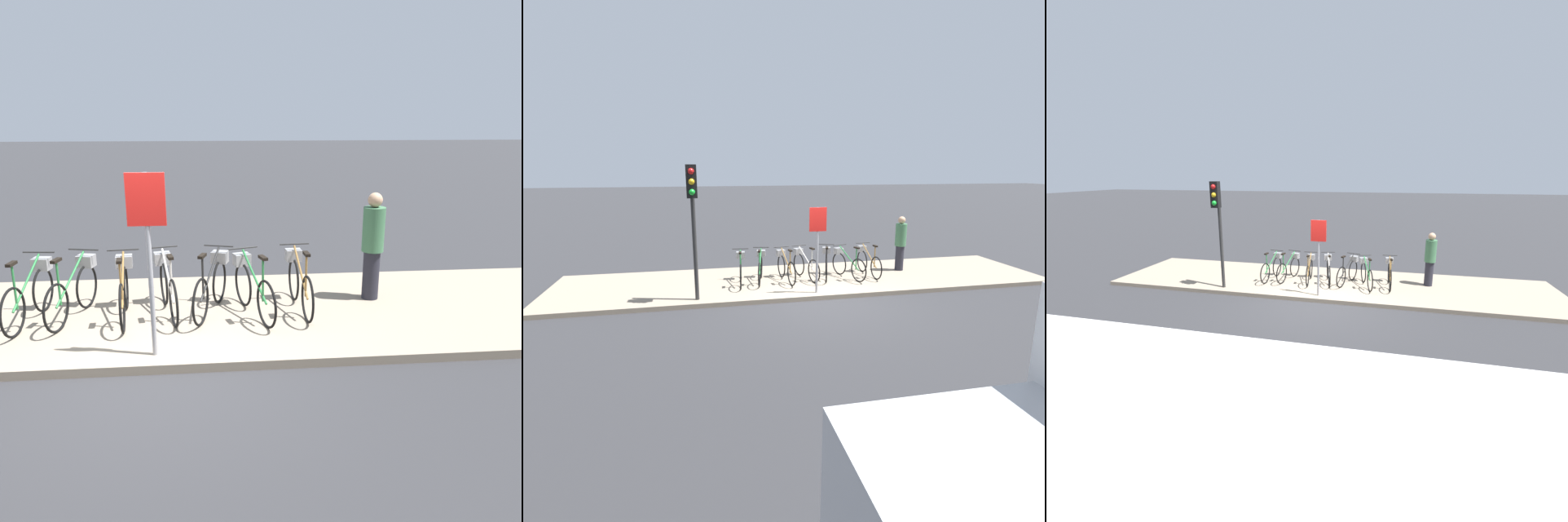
{
  "view_description": "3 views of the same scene",
  "coord_description": "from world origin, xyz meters",
  "views": [
    {
      "loc": [
        0.71,
        -5.47,
        2.92
      ],
      "look_at": [
        1.35,
        1.36,
        0.97
      ],
      "focal_mm": 35.0,
      "sensor_mm": 36.0,
      "label": 1
    },
    {
      "loc": [
        -2.95,
        -9.43,
        3.34
      ],
      "look_at": [
        -0.74,
        1.12,
        0.8
      ],
      "focal_mm": 28.0,
      "sensor_mm": 36.0,
      "label": 2
    },
    {
      "loc": [
        1.9,
        -9.16,
        3.59
      ],
      "look_at": [
        -0.57,
        1.11,
        0.93
      ],
      "focal_mm": 24.0,
      "sensor_mm": 36.0,
      "label": 3
    }
  ],
  "objects": [
    {
      "name": "parked_bicycle_4",
      "position": [
        0.66,
        1.71,
        0.55
      ],
      "size": [
        0.61,
        1.54,
        0.98
      ],
      "color": "black",
      "rests_on": "sidewalk"
    },
    {
      "name": "parked_bicycle_2",
      "position": [
        -0.6,
        1.58,
        0.55
      ],
      "size": [
        0.46,
        1.59,
        0.98
      ],
      "color": "black",
      "rests_on": "sidewalk"
    },
    {
      "name": "parked_bicycle_0",
      "position": [
        -1.88,
        1.56,
        0.55
      ],
      "size": [
        0.46,
        1.59,
        0.98
      ],
      "color": "black",
      "rests_on": "sidewalk"
    },
    {
      "name": "sign_post",
      "position": [
        -0.05,
        0.29,
        1.63
      ],
      "size": [
        0.44,
        0.07,
        2.21
      ],
      "color": "#99999E",
      "rests_on": "sidewalk"
    },
    {
      "name": "pedestrian",
      "position": [
        3.17,
        2.02,
        1.01
      ],
      "size": [
        0.34,
        0.34,
        1.69
      ],
      "color": "#23232D",
      "rests_on": "sidewalk"
    },
    {
      "name": "traffic_light",
      "position": [
        -3.08,
        0.24,
        2.46
      ],
      "size": [
        0.24,
        0.4,
        3.24
      ],
      "color": "#2D2D2D",
      "rests_on": "sidewalk"
    },
    {
      "name": "parked_bicycle_1",
      "position": [
        -1.31,
        1.66,
        0.55
      ],
      "size": [
        0.51,
        1.57,
        0.98
      ],
      "color": "black",
      "rests_on": "sidewalk"
    },
    {
      "name": "sidewalk",
      "position": [
        0.0,
        1.7,
        0.06
      ],
      "size": [
        14.02,
        3.4,
        0.12
      ],
      "color": "gray",
      "rests_on": "ground_plane"
    },
    {
      "name": "parked_bicycle_5",
      "position": [
        1.23,
        1.54,
        0.55
      ],
      "size": [
        0.6,
        1.54,
        0.98
      ],
      "color": "black",
      "rests_on": "sidewalk"
    },
    {
      "name": "ground_plane",
      "position": [
        0.0,
        0.0,
        0.0
      ],
      "size": [
        120.0,
        120.0,
        0.0
      ],
      "primitive_type": "plane",
      "color": "#2D2D30"
    },
    {
      "name": "parked_bicycle_6",
      "position": [
        1.96,
        1.7,
        0.55
      ],
      "size": [
        0.46,
        1.6,
        0.98
      ],
      "color": "black",
      "rests_on": "sidewalk"
    },
    {
      "name": "parked_bicycle_3",
      "position": [
        0.0,
        1.71,
        0.55
      ],
      "size": [
        0.53,
        1.56,
        0.98
      ],
      "color": "black",
      "rests_on": "sidewalk"
    }
  ]
}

